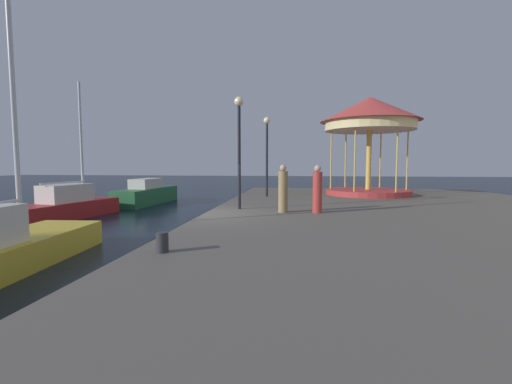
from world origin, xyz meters
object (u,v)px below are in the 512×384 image
(carousel, at_px, (370,122))
(person_by_the_water, at_px, (317,191))
(motorboat_green, at_px, (147,194))
(person_mid_promenade, at_px, (283,190))
(lamp_post_near_edge, at_px, (239,133))
(lamp_post_mid_promenade, at_px, (267,142))
(sailboat_red, at_px, (67,205))
(bollard_south, at_px, (162,242))

(carousel, relative_size, person_by_the_water, 3.20)
(motorboat_green, bearing_deg, person_mid_promenade, -42.86)
(lamp_post_near_edge, bearing_deg, person_mid_promenade, -22.65)
(lamp_post_mid_promenade, height_order, person_mid_promenade, lamp_post_mid_promenade)
(lamp_post_near_edge, distance_m, person_mid_promenade, 2.82)
(sailboat_red, distance_m, lamp_post_near_edge, 9.16)
(carousel, bearing_deg, motorboat_green, 176.76)
(motorboat_green, bearing_deg, lamp_post_near_edge, -46.34)
(lamp_post_mid_promenade, bearing_deg, bollard_south, -94.58)
(sailboat_red, height_order, lamp_post_near_edge, sailboat_red)
(bollard_south, bearing_deg, sailboat_red, 134.37)
(sailboat_red, relative_size, motorboat_green, 1.13)
(bollard_south, distance_m, person_by_the_water, 6.84)
(motorboat_green, height_order, bollard_south, motorboat_green)
(sailboat_red, height_order, person_by_the_water, sailboat_red)
(motorboat_green, bearing_deg, person_by_the_water, -39.20)
(motorboat_green, distance_m, carousel, 14.16)
(motorboat_green, xyz_separation_m, person_by_the_water, (10.28, -8.38, 0.97))
(carousel, bearing_deg, lamp_post_near_edge, -131.63)
(person_mid_promenade, bearing_deg, carousel, 59.89)
(motorboat_green, bearing_deg, bollard_south, -64.11)
(carousel, bearing_deg, lamp_post_mid_promenade, -163.23)
(carousel, relative_size, lamp_post_mid_promenade, 1.29)
(motorboat_green, distance_m, person_by_the_water, 13.30)
(lamp_post_near_edge, height_order, person_by_the_water, lamp_post_near_edge)
(motorboat_green, height_order, carousel, carousel)
(lamp_post_near_edge, xyz_separation_m, person_by_the_water, (2.94, -0.69, -2.13))
(person_mid_promenade, bearing_deg, motorboat_green, 137.14)
(lamp_post_near_edge, height_order, person_mid_promenade, lamp_post_near_edge)
(sailboat_red, relative_size, lamp_post_mid_promenade, 1.55)
(carousel, xyz_separation_m, lamp_post_near_edge, (-6.15, -6.92, -1.12))
(sailboat_red, xyz_separation_m, bollard_south, (8.09, -8.26, 0.39))
(sailboat_red, distance_m, lamp_post_mid_promenade, 10.21)
(bollard_south, bearing_deg, carousel, 64.29)
(motorboat_green, height_order, person_mid_promenade, person_mid_promenade)
(motorboat_green, distance_m, person_mid_promenade, 12.40)
(sailboat_red, xyz_separation_m, lamp_post_near_edge, (8.47, -1.62, 3.11))
(sailboat_red, bearing_deg, bollard_south, -45.63)
(sailboat_red, distance_m, carousel, 16.12)
(motorboat_green, xyz_separation_m, person_mid_promenade, (9.06, -8.41, 0.98))
(lamp_post_near_edge, relative_size, lamp_post_mid_promenade, 1.02)
(carousel, distance_m, lamp_post_mid_promenade, 5.94)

